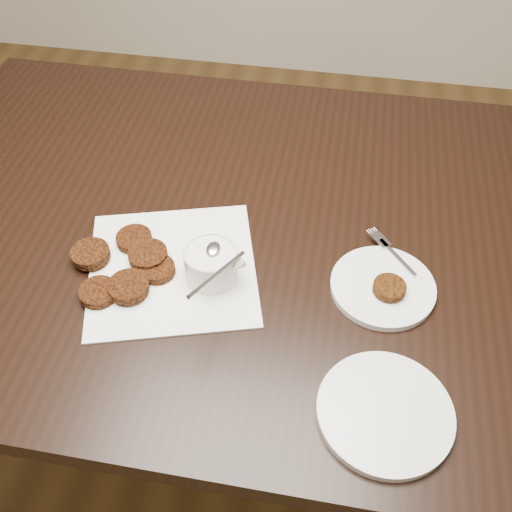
{
  "coord_description": "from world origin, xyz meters",
  "views": [
    {
      "loc": [
        0.19,
        -0.59,
        1.51
      ],
      "look_at": [
        0.08,
        0.04,
        0.8
      ],
      "focal_mm": 40.34,
      "sensor_mm": 36.0,
      "label": 1
    }
  ],
  "objects_px": {
    "napkin": "(172,268)",
    "plate_with_patty": "(383,284)",
    "sauce_ramekin": "(210,251)",
    "table": "(264,338)",
    "plate_empty": "(385,412)"
  },
  "relations": [
    {
      "from": "napkin",
      "to": "plate_with_patty",
      "type": "distance_m",
      "value": 0.36
    },
    {
      "from": "plate_with_patty",
      "to": "sauce_ramekin",
      "type": "bearing_deg",
      "value": -175.3
    },
    {
      "from": "napkin",
      "to": "plate_with_patty",
      "type": "xyz_separation_m",
      "value": [
        0.36,
        0.02,
        0.01
      ]
    },
    {
      "from": "napkin",
      "to": "plate_with_patty",
      "type": "bearing_deg",
      "value": 2.74
    },
    {
      "from": "napkin",
      "to": "plate_with_patty",
      "type": "relative_size",
      "value": 1.62
    },
    {
      "from": "plate_with_patty",
      "to": "table",
      "type": "bearing_deg",
      "value": 151.6
    },
    {
      "from": "plate_with_patty",
      "to": "plate_empty",
      "type": "height_order",
      "value": "plate_with_patty"
    },
    {
      "from": "napkin",
      "to": "plate_empty",
      "type": "height_order",
      "value": "plate_empty"
    },
    {
      "from": "sauce_ramekin",
      "to": "plate_with_patty",
      "type": "bearing_deg",
      "value": 4.7
    },
    {
      "from": "napkin",
      "to": "sauce_ramekin",
      "type": "relative_size",
      "value": 2.26
    },
    {
      "from": "table",
      "to": "napkin",
      "type": "bearing_deg",
      "value": -136.63
    },
    {
      "from": "napkin",
      "to": "plate_empty",
      "type": "bearing_deg",
      "value": -29.87
    },
    {
      "from": "plate_empty",
      "to": "plate_with_patty",
      "type": "bearing_deg",
      "value": 92.34
    },
    {
      "from": "table",
      "to": "napkin",
      "type": "relative_size",
      "value": 5.28
    },
    {
      "from": "table",
      "to": "plate_with_patty",
      "type": "xyz_separation_m",
      "value": [
        0.22,
        -0.12,
        0.39
      ]
    }
  ]
}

